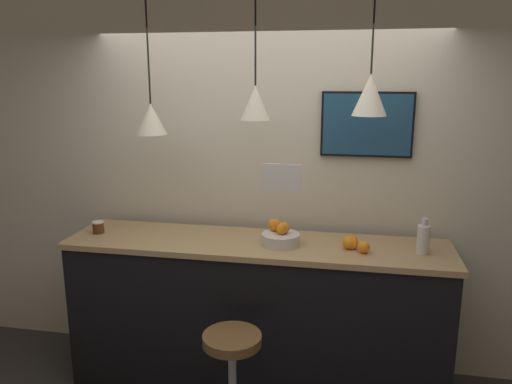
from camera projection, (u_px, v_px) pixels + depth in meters
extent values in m
cube|color=beige|center=(266.00, 178.00, 3.73)|extent=(8.00, 0.06, 2.90)
cube|color=black|center=(256.00, 317.00, 3.54)|extent=(2.59, 0.57, 1.05)
cube|color=tan|center=(256.00, 244.00, 3.42)|extent=(2.63, 0.61, 0.04)
cylinder|color=brown|center=(232.00, 340.00, 2.96)|extent=(0.35, 0.35, 0.06)
cylinder|color=beige|center=(281.00, 239.00, 3.35)|extent=(0.26, 0.26, 0.08)
sphere|color=orange|center=(284.00, 228.00, 3.34)|extent=(0.08, 0.08, 0.08)
sphere|color=orange|center=(274.00, 225.00, 3.40)|extent=(0.09, 0.09, 0.09)
sphere|color=orange|center=(282.00, 228.00, 3.35)|extent=(0.07, 0.07, 0.07)
sphere|color=orange|center=(282.00, 229.00, 3.32)|extent=(0.07, 0.07, 0.07)
sphere|color=orange|center=(351.00, 242.00, 3.28)|extent=(0.08, 0.08, 0.08)
sphere|color=orange|center=(349.00, 241.00, 3.31)|extent=(0.08, 0.08, 0.08)
sphere|color=orange|center=(352.00, 243.00, 3.27)|extent=(0.08, 0.08, 0.08)
sphere|color=orange|center=(349.00, 243.00, 3.26)|extent=(0.08, 0.08, 0.08)
sphere|color=orange|center=(364.00, 247.00, 3.19)|extent=(0.08, 0.08, 0.08)
sphere|color=orange|center=(352.00, 241.00, 3.33)|extent=(0.07, 0.07, 0.07)
sphere|color=orange|center=(352.00, 244.00, 3.26)|extent=(0.07, 0.07, 0.07)
cylinder|color=silver|center=(423.00, 240.00, 3.17)|extent=(0.08, 0.08, 0.18)
cylinder|color=silver|center=(425.00, 222.00, 3.14)|extent=(0.04, 0.04, 0.05)
cylinder|color=#562D19|center=(98.00, 228.00, 3.59)|extent=(0.08, 0.08, 0.08)
cylinder|color=white|center=(98.00, 222.00, 3.58)|extent=(0.08, 0.08, 0.01)
cylinder|color=black|center=(147.00, 42.00, 3.22)|extent=(0.01, 0.01, 0.78)
cone|color=beige|center=(151.00, 119.00, 3.34)|extent=(0.21, 0.21, 0.20)
sphere|color=#F9EFCC|center=(152.00, 131.00, 3.36)|extent=(0.04, 0.04, 0.04)
cylinder|color=black|center=(255.00, 31.00, 3.08)|extent=(0.01, 0.01, 0.66)
cone|color=beige|center=(255.00, 103.00, 3.18)|extent=(0.19, 0.19, 0.22)
sphere|color=#F9EFCC|center=(255.00, 117.00, 3.20)|extent=(0.04, 0.04, 0.04)
cylinder|color=black|center=(374.00, 22.00, 2.94)|extent=(0.01, 0.01, 0.59)
cone|color=beige|center=(370.00, 95.00, 3.04)|extent=(0.21, 0.21, 0.25)
sphere|color=#F9EFCC|center=(369.00, 112.00, 3.06)|extent=(0.04, 0.04, 0.04)
cube|color=black|center=(367.00, 124.00, 3.46)|extent=(0.63, 0.04, 0.45)
cube|color=navy|center=(367.00, 125.00, 3.44)|extent=(0.60, 0.01, 0.42)
cube|color=white|center=(282.00, 178.00, 3.05)|extent=(0.24, 0.01, 0.17)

